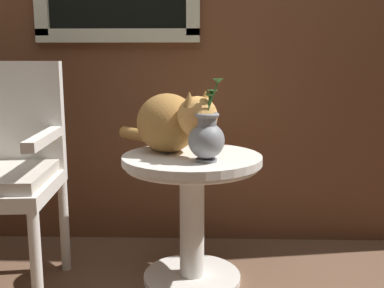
% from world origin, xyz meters
% --- Properties ---
extents(back_wall, '(4.00, 0.07, 2.60)m').
position_xyz_m(back_wall, '(-0.01, 0.77, 1.31)').
color(back_wall, brown).
rests_on(back_wall, ground_plane).
extents(wicker_side_table, '(0.61, 0.61, 0.59)m').
position_xyz_m(wicker_side_table, '(0.17, 0.26, 0.41)').
color(wicker_side_table, silver).
rests_on(wicker_side_table, ground_plane).
extents(cat, '(0.48, 0.47, 0.28)m').
position_xyz_m(cat, '(0.08, 0.31, 0.73)').
color(cat, '#AD7A3D').
rests_on(cat, wicker_side_table).
extents(pewter_vase_with_ivy, '(0.15, 0.15, 0.34)m').
position_xyz_m(pewter_vase_with_ivy, '(0.23, 0.14, 0.69)').
color(pewter_vase_with_ivy, gray).
rests_on(pewter_vase_with_ivy, wicker_side_table).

